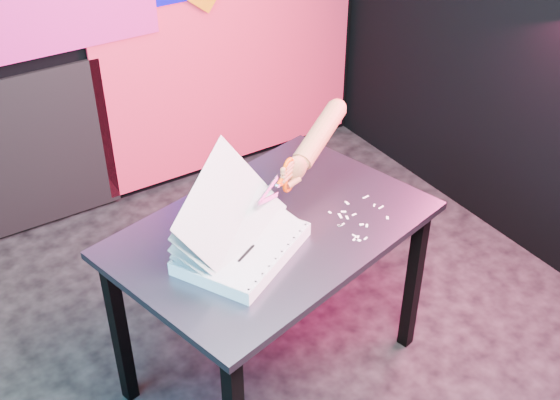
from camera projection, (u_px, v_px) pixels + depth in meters
room at (271, 68)px, 2.23m from camera, size 3.01×3.01×2.71m
backdrop at (127, 36)px, 3.50m from camera, size 2.88×0.05×2.08m
work_table at (273, 247)px, 2.60m from camera, size 1.28×1.00×0.75m
printout_stack at (241, 246)px, 2.39m from camera, size 0.53×0.48×0.39m
scissors at (286, 177)px, 2.53m from camera, size 0.23×0.12×0.14m
hand_forearm at (316, 140)px, 2.67m from camera, size 0.42×0.24×0.19m
paper_clippings at (356, 220)px, 2.57m from camera, size 0.23×0.23×0.00m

